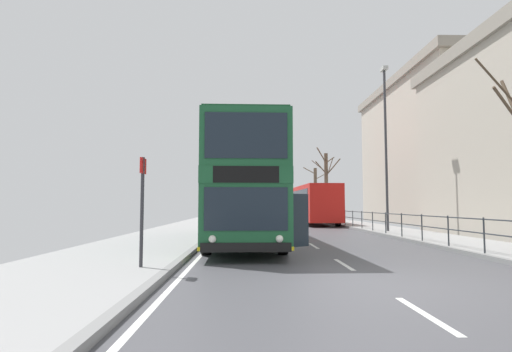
% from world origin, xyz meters
% --- Properties ---
extents(ground, '(15.80, 140.00, 0.20)m').
position_xyz_m(ground, '(-0.72, -0.00, 0.04)').
color(ground, '#48484D').
extents(double_decker_bus_main, '(3.40, 11.53, 4.29)m').
position_xyz_m(double_decker_bus_main, '(-2.68, 8.23, 2.25)').
color(double_decker_bus_main, '#19512D').
rests_on(double_decker_bus_main, ground).
extents(background_bus_far_lane, '(2.81, 9.79, 3.08)m').
position_xyz_m(background_bus_far_lane, '(2.84, 24.38, 1.69)').
color(background_bus_far_lane, red).
rests_on(background_bus_far_lane, ground).
extents(pedestrian_railing_far_kerb, '(0.05, 33.75, 1.04)m').
position_xyz_m(pedestrian_railing_far_kerb, '(4.45, 16.42, 0.85)').
color(pedestrian_railing_far_kerb, '#2D3338').
rests_on(pedestrian_railing_far_kerb, ground).
extents(bus_stop_sign_near, '(0.08, 0.44, 2.51)m').
position_xyz_m(bus_stop_sign_near, '(-4.94, 1.34, 1.70)').
color(bus_stop_sign_near, '#2D2D33').
rests_on(bus_stop_sign_near, ground).
extents(street_lamp_far_side, '(0.28, 0.60, 9.20)m').
position_xyz_m(street_lamp_far_side, '(5.19, 14.02, 5.37)').
color(street_lamp_far_side, '#38383D').
rests_on(street_lamp_far_side, ground).
extents(bare_tree_far_00, '(2.97, 2.25, 6.02)m').
position_xyz_m(bare_tree_far_00, '(5.52, 39.32, 3.17)').
color(bare_tree_far_00, brown).
rests_on(bare_tree_far_00, ground).
extents(bare_tree_far_02, '(2.79, 2.63, 7.06)m').
position_xyz_m(bare_tree_far_02, '(5.39, 32.02, 3.72)').
color(bare_tree_far_02, brown).
rests_on(bare_tree_far_02, ground).
extents(background_building_00, '(13.99, 18.41, 12.33)m').
position_xyz_m(background_building_00, '(16.52, 25.67, 6.19)').
color(background_building_00, '#B2A899').
rests_on(background_building_00, ground).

